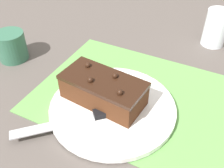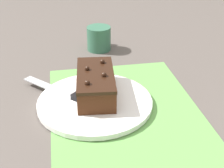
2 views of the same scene
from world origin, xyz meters
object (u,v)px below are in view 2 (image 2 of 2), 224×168
at_px(cake_plate, 95,102).
at_px(chocolate_cake, 96,84).
at_px(coffee_mug, 99,38).
at_px(serving_knife, 73,96).

bearing_deg(cake_plate, chocolate_cake, -13.63).
xyz_separation_m(cake_plate, coffee_mug, (0.33, -0.06, 0.03)).
distance_m(cake_plate, chocolate_cake, 0.04).
relative_size(chocolate_cake, coffee_mug, 2.14).
relative_size(cake_plate, serving_knife, 1.43).
height_order(cake_plate, serving_knife, serving_knife).
bearing_deg(coffee_mug, cake_plate, 170.30).
xyz_separation_m(cake_plate, serving_knife, (0.02, 0.05, 0.01)).
bearing_deg(coffee_mug, serving_knife, 161.22).
bearing_deg(chocolate_cake, coffee_mug, -9.37).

